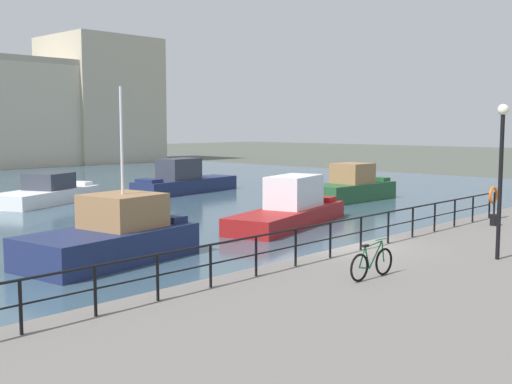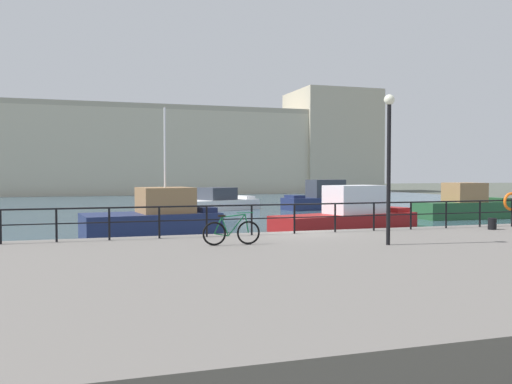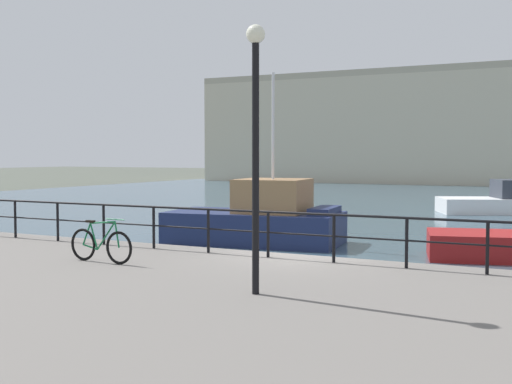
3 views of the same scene
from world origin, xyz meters
name	(u,v)px [view 2 (image 2 of 3)]	position (x,y,z in m)	size (l,w,h in m)	color
ground_plane	(297,254)	(0.00, 0.00, 0.00)	(240.00, 240.00, 0.00)	#4C5147
water_basin	(174,206)	(0.00, 30.20, 0.01)	(80.00, 60.00, 0.01)	#385160
quay_promenade	(390,273)	(0.00, -6.50, 0.43)	(56.00, 13.00, 0.85)	slate
harbor_building	(183,151)	(6.14, 60.75, 6.35)	(72.84, 11.88, 16.04)	#C1B79E
moored_harbor_tender	(215,202)	(2.45, 24.25, 0.65)	(8.19, 5.76, 1.84)	white
moored_red_daysailer	(349,214)	(6.11, 7.66, 0.82)	(8.96, 4.53, 2.35)	maroon
moored_white_yacht	(464,206)	(16.48, 11.27, 0.87)	(6.42, 2.64, 2.38)	#23512D
moored_cabin_cruiser	(330,199)	(12.01, 22.54, 0.86)	(9.08, 3.52, 2.47)	navy
moored_blue_motorboat	(155,219)	(-4.46, 6.90, 0.87)	(6.54, 3.78, 6.12)	navy
quay_railing	(252,214)	(-2.01, -0.75, 1.59)	(22.56, 0.07, 1.08)	black
parked_bicycle	(231,232)	(-3.36, -3.08, 1.24)	(1.77, 0.16, 0.98)	black
mooring_bollard	(492,224)	(7.37, -1.75, 1.07)	(0.32, 0.32, 0.44)	black
life_ring_stand	(511,203)	(8.92, -1.04, 1.83)	(0.75, 0.16, 1.40)	black
quay_lamp_post	(389,149)	(1.18, -4.47, 3.76)	(0.32, 0.32, 4.53)	black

